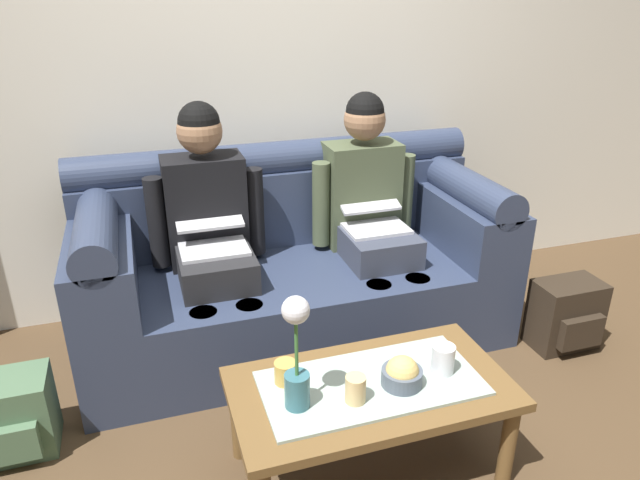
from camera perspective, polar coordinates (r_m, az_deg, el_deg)
back_wall_patterned at (r=3.20m, az=-5.70°, el=19.18°), size 6.00×0.12×2.90m
couch at (r=2.98m, az=-2.62°, el=-2.65°), size 2.08×0.88×0.96m
person_left at (r=2.80m, az=-10.77°, el=1.47°), size 0.56×0.67×1.22m
person_right at (r=2.99m, az=4.83°, el=3.30°), size 0.56×0.67×1.22m
coffee_table at (r=2.17m, az=4.97°, el=-14.92°), size 1.00×0.54×0.40m
flower_vase at (r=1.91m, az=-2.32°, el=-11.23°), size 0.09×0.09×0.41m
snack_bowl at (r=2.11m, az=8.04°, el=-12.90°), size 0.15×0.15×0.12m
cup_near_left at (r=2.02m, az=3.50°, el=-14.38°), size 0.07×0.07×0.10m
cup_near_right at (r=2.11m, az=-3.41°, el=-12.82°), size 0.08×0.08×0.08m
cup_far_center at (r=2.19m, az=11.97°, el=-11.35°), size 0.08×0.08×0.11m
backpack_left at (r=2.64m, az=-27.88°, el=-15.08°), size 0.30×0.27×0.33m
backpack_right at (r=3.20m, az=23.00°, el=-6.80°), size 0.33×0.25×0.35m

